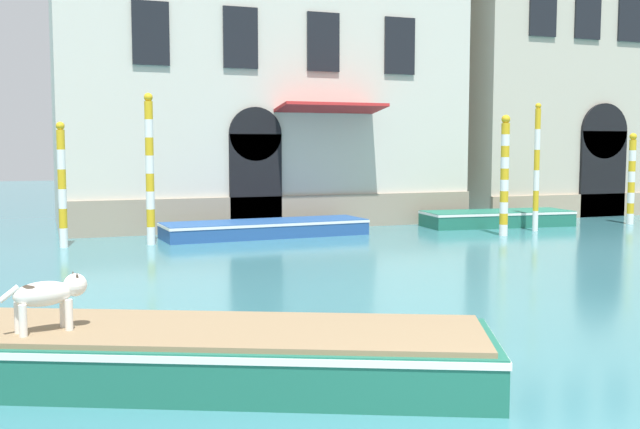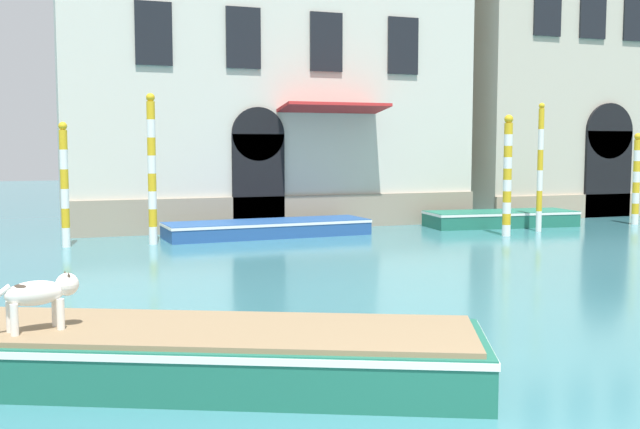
{
  "view_description": "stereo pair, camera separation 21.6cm",
  "coord_description": "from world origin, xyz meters",
  "px_view_note": "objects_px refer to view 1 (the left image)",
  "views": [
    {
      "loc": [
        -3.47,
        -3.99,
        2.81
      ],
      "look_at": [
        2.63,
        12.33,
        1.2
      ],
      "focal_mm": 42.0,
      "sensor_mm": 36.0,
      "label": 1
    },
    {
      "loc": [
        -3.27,
        -4.06,
        2.81
      ],
      "look_at": [
        2.63,
        12.33,
        1.2
      ],
      "focal_mm": 42.0,
      "sensor_mm": 36.0,
      "label": 2
    }
  ],
  "objects_px": {
    "mooring_pole_0": "(62,184)",
    "mooring_pole_4": "(537,167)",
    "boat_foreground": "(165,352)",
    "mooring_pole_1": "(632,178)",
    "mooring_pole_5": "(150,169)",
    "mooring_pole_3": "(505,175)",
    "boat_moored_near_palazzo": "(265,228)",
    "dog_on_deck": "(49,294)",
    "boat_moored_far": "(497,218)"
  },
  "relations": [
    {
      "from": "boat_foreground",
      "to": "mooring_pole_1",
      "type": "xyz_separation_m",
      "value": [
        18.46,
        12.3,
        1.29
      ]
    },
    {
      "from": "mooring_pole_5",
      "to": "mooring_pole_4",
      "type": "bearing_deg",
      "value": -4.61
    },
    {
      "from": "mooring_pole_1",
      "to": "mooring_pole_3",
      "type": "xyz_separation_m",
      "value": [
        -6.27,
        -1.36,
        0.25
      ]
    },
    {
      "from": "dog_on_deck",
      "to": "boat_moored_far",
      "type": "relative_size",
      "value": 0.18
    },
    {
      "from": "boat_moored_far",
      "to": "mooring_pole_5",
      "type": "bearing_deg",
      "value": -171.06
    },
    {
      "from": "mooring_pole_1",
      "to": "mooring_pole_5",
      "type": "xyz_separation_m",
      "value": [
        -16.89,
        0.34,
        0.51
      ]
    },
    {
      "from": "mooring_pole_4",
      "to": "mooring_pole_5",
      "type": "height_order",
      "value": "mooring_pole_5"
    },
    {
      "from": "mooring_pole_0",
      "to": "mooring_pole_3",
      "type": "relative_size",
      "value": 0.92
    },
    {
      "from": "mooring_pole_0",
      "to": "mooring_pole_5",
      "type": "bearing_deg",
      "value": -5.14
    },
    {
      "from": "boat_moored_near_palazzo",
      "to": "mooring_pole_5",
      "type": "bearing_deg",
      "value": -171.61
    },
    {
      "from": "mooring_pole_0",
      "to": "mooring_pole_3",
      "type": "xyz_separation_m",
      "value": [
        12.97,
        -1.91,
        0.15
      ]
    },
    {
      "from": "boat_moored_far",
      "to": "mooring_pole_3",
      "type": "xyz_separation_m",
      "value": [
        -1.4,
        -2.45,
        1.61
      ]
    },
    {
      "from": "mooring_pole_5",
      "to": "boat_foreground",
      "type": "bearing_deg",
      "value": -97.06
    },
    {
      "from": "mooring_pole_1",
      "to": "boat_moored_near_palazzo",
      "type": "bearing_deg",
      "value": 175.42
    },
    {
      "from": "boat_moored_far",
      "to": "mooring_pole_4",
      "type": "bearing_deg",
      "value": -74.73
    },
    {
      "from": "dog_on_deck",
      "to": "mooring_pole_0",
      "type": "xyz_separation_m",
      "value": [
        0.49,
        12.59,
        0.65
      ]
    },
    {
      "from": "boat_foreground",
      "to": "boat_moored_near_palazzo",
      "type": "distance_m",
      "value": 14.33
    },
    {
      "from": "boat_moored_far",
      "to": "mooring_pole_3",
      "type": "bearing_deg",
      "value": -114.44
    },
    {
      "from": "mooring_pole_1",
      "to": "mooring_pole_3",
      "type": "relative_size",
      "value": 0.87
    },
    {
      "from": "mooring_pole_3",
      "to": "mooring_pole_4",
      "type": "xyz_separation_m",
      "value": [
        1.71,
        0.7,
        0.21
      ]
    },
    {
      "from": "mooring_pole_3",
      "to": "dog_on_deck",
      "type": "bearing_deg",
      "value": -141.55
    },
    {
      "from": "dog_on_deck",
      "to": "mooring_pole_4",
      "type": "relative_size",
      "value": 0.23
    },
    {
      "from": "mooring_pole_3",
      "to": "mooring_pole_5",
      "type": "distance_m",
      "value": 10.76
    },
    {
      "from": "mooring_pole_0",
      "to": "dog_on_deck",
      "type": "bearing_deg",
      "value": -92.21
    },
    {
      "from": "boat_foreground",
      "to": "mooring_pole_3",
      "type": "bearing_deg",
      "value": 66.51
    },
    {
      "from": "boat_foreground",
      "to": "mooring_pole_1",
      "type": "height_order",
      "value": "mooring_pole_1"
    },
    {
      "from": "boat_foreground",
      "to": "mooring_pole_3",
      "type": "xyz_separation_m",
      "value": [
        12.19,
        10.95,
        1.54
      ]
    },
    {
      "from": "boat_moored_near_palazzo",
      "to": "mooring_pole_5",
      "type": "relative_size",
      "value": 1.51
    },
    {
      "from": "mooring_pole_4",
      "to": "mooring_pole_5",
      "type": "relative_size",
      "value": 0.98
    },
    {
      "from": "dog_on_deck",
      "to": "boat_foreground",
      "type": "bearing_deg",
      "value": -26.73
    },
    {
      "from": "mooring_pole_3",
      "to": "mooring_pole_1",
      "type": "bearing_deg",
      "value": 12.22
    },
    {
      "from": "boat_moored_far",
      "to": "mooring_pole_0",
      "type": "xyz_separation_m",
      "value": [
        -14.37,
        -0.54,
        1.46
      ]
    },
    {
      "from": "mooring_pole_1",
      "to": "mooring_pole_4",
      "type": "bearing_deg",
      "value": -171.81
    },
    {
      "from": "dog_on_deck",
      "to": "mooring_pole_3",
      "type": "bearing_deg",
      "value": 23.22
    },
    {
      "from": "mooring_pole_0",
      "to": "mooring_pole_4",
      "type": "distance_m",
      "value": 14.73
    },
    {
      "from": "dog_on_deck",
      "to": "mooring_pole_5",
      "type": "relative_size",
      "value": 0.23
    },
    {
      "from": "mooring_pole_0",
      "to": "mooring_pole_3",
      "type": "height_order",
      "value": "mooring_pole_3"
    },
    {
      "from": "dog_on_deck",
      "to": "mooring_pole_5",
      "type": "xyz_separation_m",
      "value": [
        2.84,
        12.38,
        1.06
      ]
    },
    {
      "from": "boat_moored_near_palazzo",
      "to": "mooring_pole_3",
      "type": "height_order",
      "value": "mooring_pole_3"
    },
    {
      "from": "boat_foreground",
      "to": "mooring_pole_5",
      "type": "relative_size",
      "value": 1.85
    },
    {
      "from": "boat_foreground",
      "to": "mooring_pole_4",
      "type": "distance_m",
      "value": 18.22
    },
    {
      "from": "mooring_pole_1",
      "to": "mooring_pole_4",
      "type": "height_order",
      "value": "mooring_pole_4"
    },
    {
      "from": "mooring_pole_3",
      "to": "mooring_pole_5",
      "type": "bearing_deg",
      "value": 170.93
    },
    {
      "from": "mooring_pole_4",
      "to": "mooring_pole_0",
      "type": "bearing_deg",
      "value": 175.3
    },
    {
      "from": "boat_moored_near_palazzo",
      "to": "mooring_pole_3",
      "type": "relative_size",
      "value": 1.72
    },
    {
      "from": "dog_on_deck",
      "to": "mooring_pole_1",
      "type": "relative_size",
      "value": 0.3
    },
    {
      "from": "dog_on_deck",
      "to": "mooring_pole_3",
      "type": "xyz_separation_m",
      "value": [
        13.46,
        10.69,
        0.8
      ]
    },
    {
      "from": "mooring_pole_3",
      "to": "mooring_pole_0",
      "type": "bearing_deg",
      "value": 171.64
    },
    {
      "from": "mooring_pole_0",
      "to": "boat_foreground",
      "type": "bearing_deg",
      "value": -86.51
    },
    {
      "from": "boat_foreground",
      "to": "mooring_pole_3",
      "type": "height_order",
      "value": "mooring_pole_3"
    }
  ]
}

